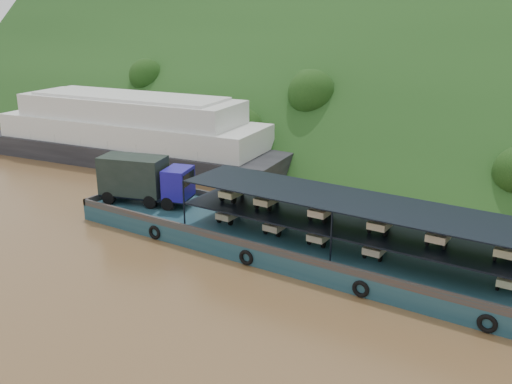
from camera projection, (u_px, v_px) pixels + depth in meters
The scene contains 4 objects.
ground at pixel (257, 252), 39.31m from camera, with size 160.00×160.00×0.00m, color brown.
hillside at pixel (420, 148), 68.06m from camera, with size 140.00×28.00×28.00m, color #1B3D16.
cargo_barge at pixel (278, 232), 39.55m from camera, with size 35.00×7.18×4.93m.
passenger_ferry at pixel (131, 132), 61.65m from camera, with size 36.52×13.43×7.22m.
Camera 1 is at (19.49, -30.33, 16.20)m, focal length 40.00 mm.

